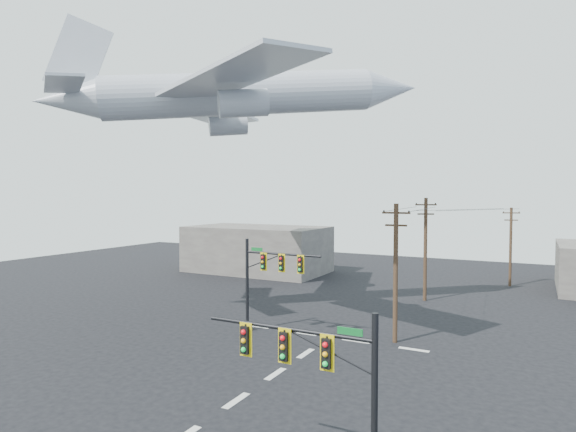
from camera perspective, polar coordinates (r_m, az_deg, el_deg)
The scene contains 10 objects.
ground at distance 25.62m, azimuth -6.16°, elevation -20.94°, with size 120.00×120.00×0.00m, color black.
lane_markings at distance 29.88m, azimuth -0.20°, elevation -17.40°, with size 14.00×21.20×0.01m.
signal_mast_near at distance 17.20m, azimuth 4.64°, elevation -19.83°, with size 6.72×0.71×6.43m.
signal_mast_far at distance 35.64m, azimuth -2.85°, elevation -7.66°, with size 6.38×0.76×6.92m.
utility_pole_a at distance 34.04m, azimuth 12.64°, elevation -6.28°, with size 1.92×0.32×9.60m.
utility_pole_b at distance 48.14m, azimuth 15.97°, elevation -3.55°, with size 1.91×0.88×9.92m.
utility_pole_c at distance 59.12m, azimuth 24.88°, elevation -3.15°, with size 1.78×0.52×8.80m.
power_lines at distance 46.78m, azimuth 18.14°, elevation 0.76°, with size 8.63×26.28×0.41m.
airliner at distance 40.74m, azimuth -5.85°, elevation 14.07°, with size 27.31×25.70×8.27m.
building_left at distance 64.19m, azimuth -3.69°, elevation -3.93°, with size 18.00×10.00×6.00m, color slate.
Camera 1 is at (13.08, -19.54, 10.19)m, focal length 30.00 mm.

